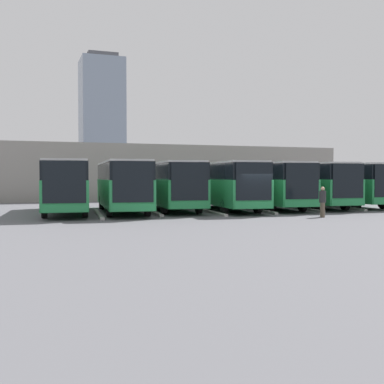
{
  "coord_description": "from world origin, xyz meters",
  "views": [
    {
      "loc": [
        13.2,
        25.75,
        2.36
      ],
      "look_at": [
        2.16,
        -5.54,
        1.27
      ],
      "focal_mm": 45.0,
      "sensor_mm": 36.0,
      "label": 1
    }
  ],
  "objects": [
    {
      "name": "bus_3",
      "position": [
        0.0,
        -4.95,
        1.84
      ],
      "size": [
        3.49,
        11.3,
        3.31
      ],
      "rotation": [
        0.0,
        0.0,
        -0.09
      ],
      "color": "#238447",
      "rests_on": "ground_plane"
    },
    {
      "name": "station_building",
      "position": [
        0.0,
        -26.06,
        2.76
      ],
      "size": [
        38.43,
        16.64,
        5.48
      ],
      "color": "gray",
      "rests_on": "ground_plane"
    },
    {
      "name": "bus_2",
      "position": [
        -3.55,
        -5.41,
        1.84
      ],
      "size": [
        3.49,
        11.3,
        3.31
      ],
      "rotation": [
        0.0,
        0.0,
        -0.09
      ],
      "color": "#238447",
      "rests_on": "ground_plane"
    },
    {
      "name": "curb_divider_4",
      "position": [
        5.33,
        -4.46,
        0.07
      ],
      "size": [
        0.87,
        7.09,
        0.15
      ],
      "primitive_type": "cube",
      "rotation": [
        0.0,
        0.0,
        -0.09
      ],
      "color": "#9E9E99",
      "rests_on": "ground_plane"
    },
    {
      "name": "bus_6",
      "position": [
        10.66,
        -5.6,
        1.84
      ],
      "size": [
        3.49,
        11.3,
        3.31
      ],
      "rotation": [
        0.0,
        0.0,
        -0.09
      ],
      "color": "#238447",
      "rests_on": "ground_plane"
    },
    {
      "name": "bus_5",
      "position": [
        7.11,
        -5.17,
        1.84
      ],
      "size": [
        3.49,
        11.3,
        3.31
      ],
      "rotation": [
        0.0,
        0.0,
        -0.09
      ],
      "color": "#238447",
      "rests_on": "ground_plane"
    },
    {
      "name": "curb_divider_5",
      "position": [
        8.88,
        -3.53,
        0.07
      ],
      "size": [
        0.87,
        7.09,
        0.15
      ],
      "primitive_type": "cube",
      "rotation": [
        0.0,
        0.0,
        -0.09
      ],
      "color": "#9E9E99",
      "rests_on": "ground_plane"
    },
    {
      "name": "ground_plane",
      "position": [
        0.0,
        0.0,
        0.0
      ],
      "size": [
        600.0,
        600.0,
        0.0
      ],
      "primitive_type": "plane",
      "color": "#5B5B60"
    },
    {
      "name": "bus_1",
      "position": [
        -7.1,
        -5.64,
        1.84
      ],
      "size": [
        3.49,
        11.3,
        3.31
      ],
      "rotation": [
        0.0,
        0.0,
        -0.09
      ],
      "color": "#238447",
      "rests_on": "ground_plane"
    },
    {
      "name": "bus_4",
      "position": [
        3.55,
        -6.1,
        1.84
      ],
      "size": [
        3.49,
        11.3,
        3.31
      ],
      "rotation": [
        0.0,
        0.0,
        -0.09
      ],
      "color": "#238447",
      "rests_on": "ground_plane"
    },
    {
      "name": "curb_divider_2",
      "position": [
        -1.78,
        -3.76,
        0.07
      ],
      "size": [
        0.87,
        7.09,
        0.15
      ],
      "primitive_type": "cube",
      "rotation": [
        0.0,
        0.0,
        -0.09
      ],
      "color": "#9E9E99",
      "rests_on": "ground_plane"
    },
    {
      "name": "curb_divider_0",
      "position": [
        -8.88,
        -4.31,
        0.07
      ],
      "size": [
        0.87,
        7.09,
        0.15
      ],
      "primitive_type": "cube",
      "rotation": [
        0.0,
        0.0,
        -0.09
      ],
      "color": "#9E9E99",
      "rests_on": "ground_plane"
    },
    {
      "name": "curb_divider_1",
      "position": [
        -5.33,
        -3.99,
        0.07
      ],
      "size": [
        0.87,
        7.09,
        0.15
      ],
      "primitive_type": "cube",
      "rotation": [
        0.0,
        0.0,
        -0.09
      ],
      "color": "#9E9E99",
      "rests_on": "ground_plane"
    },
    {
      "name": "curb_divider_3",
      "position": [
        1.78,
        -3.3,
        0.07
      ],
      "size": [
        0.87,
        7.09,
        0.15
      ],
      "primitive_type": "cube",
      "rotation": [
        0.0,
        0.0,
        -0.09
      ],
      "color": "#9E9E99",
      "rests_on": "ground_plane"
    },
    {
      "name": "pedestrian",
      "position": [
        -3.06,
        2.24,
        0.94
      ],
      "size": [
        0.47,
        0.47,
        1.76
      ],
      "rotation": [
        0.0,
        0.0,
        1.34
      ],
      "color": "brown",
      "rests_on": "ground_plane"
    },
    {
      "name": "bus_0",
      "position": [
        -10.66,
        -5.95,
        1.84
      ],
      "size": [
        3.49,
        11.3,
        3.31
      ],
      "rotation": [
        0.0,
        0.0,
        -0.09
      ],
      "color": "#238447",
      "rests_on": "ground_plane"
    },
    {
      "name": "office_tower",
      "position": [
        -23.54,
        -210.77,
        30.11
      ],
      "size": [
        20.29,
        20.29,
        61.42
      ],
      "color": "#7F8EA3",
      "rests_on": "ground_plane"
    }
  ]
}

